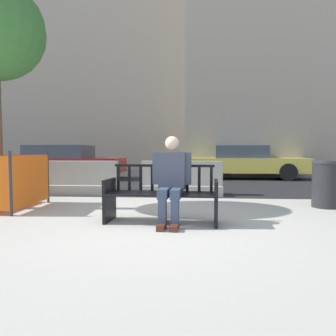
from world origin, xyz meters
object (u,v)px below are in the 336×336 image
at_px(trash_bin, 326,184).
at_px(car_sedan_mid, 64,162).
at_px(jersey_barrier_left, 79,180).
at_px(car_taxi_near, 243,162).
at_px(seated_person, 171,178).
at_px(jersey_barrier_centre, 182,181).
at_px(street_bench, 162,197).

bearing_deg(trash_bin, car_sedan_mid, 143.96).
xyz_separation_m(jersey_barrier_left, car_taxi_near, (4.95, 4.59, 0.31)).
height_order(seated_person, car_sedan_mid, seated_person).
bearing_deg(car_taxi_near, jersey_barrier_centre, -117.09).
bearing_deg(street_bench, jersey_barrier_left, 129.31).
xyz_separation_m(street_bench, car_sedan_mid, (-4.49, 6.92, 0.27)).
relative_size(car_taxi_near, trash_bin, 5.12).
bearing_deg(trash_bin, car_taxi_near, 94.58).
bearing_deg(trash_bin, street_bench, -154.94).
relative_size(jersey_barrier_left, car_sedan_mid, 0.44).
distance_m(car_taxi_near, car_sedan_mid, 7.08).
xyz_separation_m(street_bench, seated_person, (0.15, -0.07, 0.29)).
bearing_deg(car_sedan_mid, car_taxi_near, 4.65).
distance_m(seated_person, trash_bin, 3.28).
xyz_separation_m(seated_person, trash_bin, (2.91, 1.50, -0.23)).
height_order(jersey_barrier_left, car_sedan_mid, car_sedan_mid).
distance_m(seated_person, jersey_barrier_centre, 3.03).
distance_m(car_sedan_mid, trash_bin, 9.34).
bearing_deg(jersey_barrier_centre, jersey_barrier_left, -179.28).
bearing_deg(seated_person, street_bench, 155.86).
bearing_deg(trash_bin, jersey_barrier_left, 164.81).
distance_m(street_bench, jersey_barrier_left, 3.76).
distance_m(street_bench, jersey_barrier_centre, 2.95).
bearing_deg(jersey_barrier_centre, seated_person, -91.72).
height_order(seated_person, trash_bin, seated_person).
xyz_separation_m(street_bench, jersey_barrier_left, (-2.38, 2.91, -0.06)).
height_order(seated_person, jersey_barrier_centre, seated_person).
relative_size(jersey_barrier_centre, trash_bin, 2.21).
bearing_deg(jersey_barrier_centre, car_sedan_mid, 139.93).
relative_size(street_bench, car_taxi_near, 0.37).
height_order(seated_person, car_taxi_near, seated_person).
height_order(street_bench, car_sedan_mid, car_sedan_mid).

